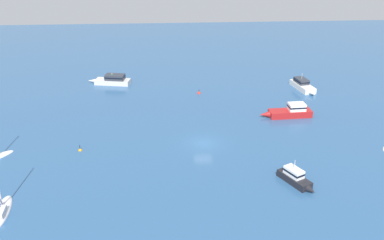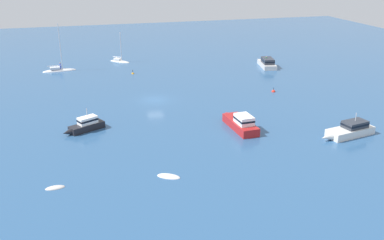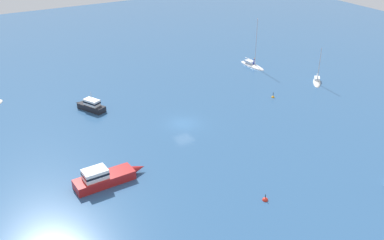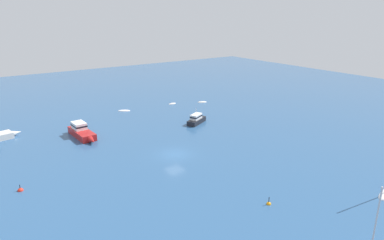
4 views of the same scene
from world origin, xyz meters
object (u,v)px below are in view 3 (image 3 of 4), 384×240
Objects in this scene: motor_cruiser_2 at (91,105)px; launch at (105,177)px; sailboat_1 at (252,65)px; sailboat at (317,82)px; mooring_buoy at (273,97)px; channel_buoy at (265,200)px.

launch is at bearing 139.35° from motor_cruiser_2.
sailboat_1 reaches higher than motor_cruiser_2.
sailboat is 10.77m from mooring_buoy.
sailboat_1 is at bearing -117.21° from sailboat.
sailboat is 6.34× the size of channel_buoy.
motor_cruiser_2 is at bearing -110.29° from mooring_buoy.
sailboat is 13.21m from sailboat_1.
sailboat reaches higher than launch.
sailboat is at bearing 96.87° from mooring_buoy.
mooring_buoy is at bearing 13.47° from launch.
launch is at bearing -33.72° from sailboat.
motor_cruiser_2 is (-19.41, 4.68, -0.08)m from launch.
sailboat reaches higher than motor_cruiser_2.
mooring_buoy is (-9.49, 31.51, -0.80)m from launch.
sailboat_1 is (-12.35, -4.70, 0.00)m from sailboat.
channel_buoy is (30.74, 8.93, -0.73)m from motor_cruiser_2.
sailboat_1 is 1.74× the size of motor_cruiser_2.
motor_cruiser_2 is at bearing -163.80° from channel_buoy.
sailboat_1 is 33.04m from motor_cruiser_2.
launch is at bearing -62.45° from sailboat_1.
sailboat is 0.79× the size of launch.
sailboat_1 is at bearing 28.37° from launch.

